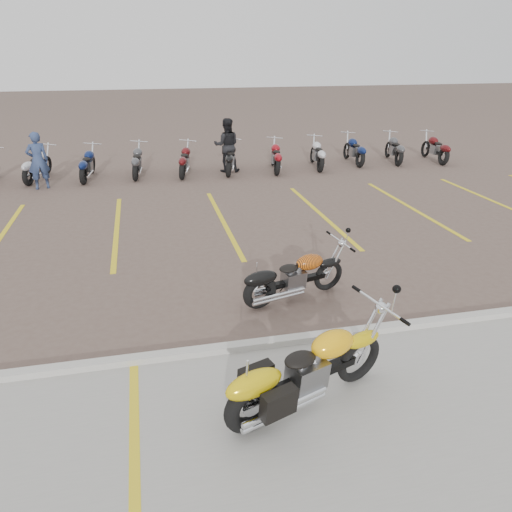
{
  "coord_description": "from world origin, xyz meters",
  "views": [
    {
      "loc": [
        -1.93,
        -8.26,
        4.21
      ],
      "look_at": [
        -0.09,
        -0.22,
        0.75
      ],
      "focal_mm": 35.0,
      "sensor_mm": 36.0,
      "label": 1
    }
  ],
  "objects_px": {
    "yellow_cruiser": "(303,373)",
    "flame_cruiser": "(292,278)",
    "person_b": "(227,145)",
    "person_a": "(38,161)"
  },
  "relations": [
    {
      "from": "yellow_cruiser",
      "to": "flame_cruiser",
      "type": "relative_size",
      "value": 1.15
    },
    {
      "from": "flame_cruiser",
      "to": "person_b",
      "type": "relative_size",
      "value": 1.06
    },
    {
      "from": "yellow_cruiser",
      "to": "person_a",
      "type": "height_order",
      "value": "person_a"
    },
    {
      "from": "flame_cruiser",
      "to": "yellow_cruiser",
      "type": "bearing_deg",
      "value": -118.77
    },
    {
      "from": "person_b",
      "to": "flame_cruiser",
      "type": "bearing_deg",
      "value": 95.77
    },
    {
      "from": "flame_cruiser",
      "to": "person_a",
      "type": "xyz_separation_m",
      "value": [
        -5.62,
        9.16,
        0.48
      ]
    },
    {
      "from": "yellow_cruiser",
      "to": "flame_cruiser",
      "type": "bearing_deg",
      "value": 55.63
    },
    {
      "from": "flame_cruiser",
      "to": "person_b",
      "type": "distance_m",
      "value": 10.22
    },
    {
      "from": "flame_cruiser",
      "to": "person_b",
      "type": "xyz_separation_m",
      "value": [
        0.61,
        10.19,
        0.53
      ]
    },
    {
      "from": "person_b",
      "to": "person_a",
      "type": "bearing_deg",
      "value": 18.62
    }
  ]
}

